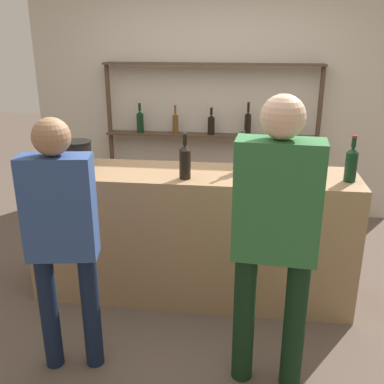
{
  "coord_description": "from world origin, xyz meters",
  "views": [
    {
      "loc": [
        0.4,
        -3.22,
        2.06
      ],
      "look_at": [
        0.0,
        0.0,
        0.89
      ],
      "focal_mm": 42.0,
      "sensor_mm": 36.0,
      "label": 1
    }
  ],
  "objects": [
    {
      "name": "back_wall",
      "position": [
        0.0,
        1.89,
        1.4
      ],
      "size": [
        4.09,
        0.12,
        2.8
      ],
      "primitive_type": "cube",
      "color": "beige",
      "rests_on": "ground_plane"
    },
    {
      "name": "customer_left",
      "position": [
        -0.66,
        -0.93,
        0.96
      ],
      "size": [
        0.43,
        0.24,
        1.62
      ],
      "rotation": [
        0.0,
        0.0,
        1.73
      ],
      "color": "#121C33",
      "rests_on": "ground_plane"
    },
    {
      "name": "cork_jar",
      "position": [
        0.69,
        0.08,
        1.12
      ],
      "size": [
        0.12,
        0.12,
        0.16
      ],
      "color": "silver",
      "rests_on": "bar_counter"
    },
    {
      "name": "counter_bottle_0",
      "position": [
        -0.03,
        -0.15,
        1.18
      ],
      "size": [
        0.08,
        0.08,
        0.33
      ],
      "color": "black",
      "rests_on": "bar_counter"
    },
    {
      "name": "counter_bottle_1",
      "position": [
        0.37,
        0.08,
        1.17
      ],
      "size": [
        0.07,
        0.07,
        0.31
      ],
      "color": "silver",
      "rests_on": "bar_counter"
    },
    {
      "name": "bar_counter",
      "position": [
        0.0,
        0.0,
        0.52
      ],
      "size": [
        2.49,
        0.59,
        1.05
      ],
      "primitive_type": "cube",
      "color": "#997551",
      "rests_on": "ground_plane"
    },
    {
      "name": "wine_glass",
      "position": [
        0.57,
        0.11,
        1.16
      ],
      "size": [
        0.08,
        0.08,
        0.15
      ],
      "color": "silver",
      "rests_on": "bar_counter"
    },
    {
      "name": "counter_bottle_2",
      "position": [
        1.14,
        -0.07,
        1.18
      ],
      "size": [
        0.08,
        0.08,
        0.33
      ],
      "color": "black",
      "rests_on": "bar_counter"
    },
    {
      "name": "customer_right",
      "position": [
        0.58,
        -0.92,
        1.04
      ],
      "size": [
        0.48,
        0.24,
        1.77
      ],
      "rotation": [
        0.0,
        0.0,
        1.49
      ],
      "color": "black",
      "rests_on": "ground_plane"
    },
    {
      "name": "ice_bucket",
      "position": [
        -0.9,
        0.04,
        1.15
      ],
      "size": [
        0.21,
        0.21,
        0.21
      ],
      "color": "black",
      "rests_on": "bar_counter"
    },
    {
      "name": "back_shelf",
      "position": [
        0.0,
        1.71,
        1.16
      ],
      "size": [
        2.37,
        0.18,
        1.73
      ],
      "color": "#4C3828",
      "rests_on": "ground_plane"
    },
    {
      "name": "ground_plane",
      "position": [
        0.0,
        0.0,
        0.0
      ],
      "size": [
        16.0,
        16.0,
        0.0
      ],
      "primitive_type": "plane",
      "color": "brown"
    }
  ]
}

